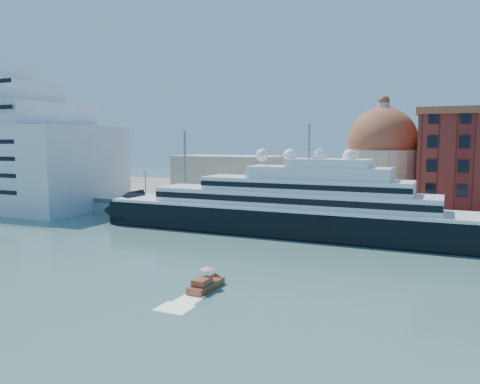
% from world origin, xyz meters
% --- Properties ---
extents(ground, '(400.00, 400.00, 0.00)m').
position_xyz_m(ground, '(0.00, 0.00, 0.00)').
color(ground, '#345B5A').
rests_on(ground, ground).
extents(quay, '(180.00, 10.00, 2.50)m').
position_xyz_m(quay, '(0.00, 34.00, 1.25)').
color(quay, gray).
rests_on(quay, ground).
extents(land, '(260.00, 72.00, 2.00)m').
position_xyz_m(land, '(0.00, 75.00, 1.00)').
color(land, slate).
rests_on(land, ground).
extents(quay_fence, '(180.00, 0.10, 1.20)m').
position_xyz_m(quay_fence, '(0.00, 29.50, 3.10)').
color(quay_fence, slate).
rests_on(quay_fence, quay).
extents(superyacht, '(83.66, 11.60, 25.00)m').
position_xyz_m(superyacht, '(5.08, 23.00, 4.31)').
color(superyacht, black).
rests_on(superyacht, ground).
extents(service_barge, '(13.21, 7.60, 2.82)m').
position_xyz_m(service_barge, '(-54.46, 22.84, 0.81)').
color(service_barge, white).
rests_on(service_barge, ground).
extents(water_taxi, '(2.12, 6.21, 2.94)m').
position_xyz_m(water_taxi, '(10.72, -14.06, 0.71)').
color(water_taxi, maroon).
rests_on(water_taxi, ground).
extents(church, '(66.00, 18.00, 25.50)m').
position_xyz_m(church, '(6.39, 57.72, 10.91)').
color(church, beige).
rests_on(church, land).
extents(lamp_posts, '(120.80, 2.40, 18.00)m').
position_xyz_m(lamp_posts, '(-12.67, 32.27, 9.84)').
color(lamp_posts, slate).
rests_on(lamp_posts, quay).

